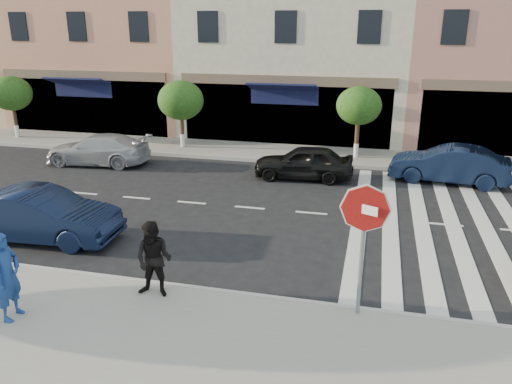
{
  "coord_description": "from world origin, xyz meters",
  "views": [
    {
      "loc": [
        3.78,
        -10.63,
        5.67
      ],
      "look_at": [
        0.8,
        1.58,
        1.4
      ],
      "focal_mm": 35.0,
      "sensor_mm": 36.0,
      "label": 1
    }
  ],
  "objects_px": {
    "photographer": "(7,276)",
    "car_far_left": "(98,149)",
    "walker": "(154,260)",
    "car_near_mid": "(40,215)",
    "car_far_mid": "(304,162)",
    "car_far_right": "(449,164)",
    "stop_sign": "(364,222)"
  },
  "relations": [
    {
      "from": "photographer",
      "to": "car_near_mid",
      "type": "relative_size",
      "value": 0.42
    },
    {
      "from": "car_far_left",
      "to": "photographer",
      "type": "bearing_deg",
      "value": 18.64
    },
    {
      "from": "car_far_left",
      "to": "walker",
      "type": "bearing_deg",
      "value": 32.06
    },
    {
      "from": "car_near_mid",
      "to": "car_far_left",
      "type": "bearing_deg",
      "value": 16.97
    },
    {
      "from": "photographer",
      "to": "car_far_left",
      "type": "xyz_separation_m",
      "value": [
        -4.62,
        11.06,
        -0.42
      ]
    },
    {
      "from": "stop_sign",
      "to": "walker",
      "type": "height_order",
      "value": "stop_sign"
    },
    {
      "from": "car_far_left",
      "to": "car_far_mid",
      "type": "height_order",
      "value": "car_far_mid"
    },
    {
      "from": "car_near_mid",
      "to": "car_far_mid",
      "type": "bearing_deg",
      "value": -42.27
    },
    {
      "from": "walker",
      "to": "photographer",
      "type": "bearing_deg",
      "value": -149.46
    },
    {
      "from": "car_near_mid",
      "to": "car_far_left",
      "type": "xyz_separation_m",
      "value": [
        -2.61,
        7.36,
        -0.08
      ]
    },
    {
      "from": "photographer",
      "to": "car_near_mid",
      "type": "bearing_deg",
      "value": 25.8
    },
    {
      "from": "walker",
      "to": "car_far_right",
      "type": "bearing_deg",
      "value": 55.01
    },
    {
      "from": "walker",
      "to": "car_far_right",
      "type": "height_order",
      "value": "walker"
    },
    {
      "from": "photographer",
      "to": "car_far_mid",
      "type": "height_order",
      "value": "photographer"
    },
    {
      "from": "car_far_right",
      "to": "photographer",
      "type": "bearing_deg",
      "value": -31.14
    },
    {
      "from": "stop_sign",
      "to": "car_far_left",
      "type": "relative_size",
      "value": 0.63
    },
    {
      "from": "stop_sign",
      "to": "photographer",
      "type": "xyz_separation_m",
      "value": [
        -6.6,
        -1.75,
        -1.06
      ]
    },
    {
      "from": "photographer",
      "to": "walker",
      "type": "distance_m",
      "value": 2.79
    },
    {
      "from": "stop_sign",
      "to": "car_far_right",
      "type": "relative_size",
      "value": 0.65
    },
    {
      "from": "car_far_left",
      "to": "car_far_right",
      "type": "relative_size",
      "value": 1.03
    },
    {
      "from": "car_near_mid",
      "to": "stop_sign",
      "type": "bearing_deg",
      "value": -105.3
    },
    {
      "from": "stop_sign",
      "to": "car_far_mid",
      "type": "relative_size",
      "value": 0.73
    },
    {
      "from": "car_far_mid",
      "to": "car_far_right",
      "type": "xyz_separation_m",
      "value": [
        5.31,
        0.79,
        0.06
      ]
    },
    {
      "from": "stop_sign",
      "to": "photographer",
      "type": "relative_size",
      "value": 1.51
    },
    {
      "from": "photographer",
      "to": "car_far_left",
      "type": "distance_m",
      "value": 11.99
    },
    {
      "from": "walker",
      "to": "car_far_left",
      "type": "bearing_deg",
      "value": 125.18
    },
    {
      "from": "car_far_right",
      "to": "car_far_left",
      "type": "bearing_deg",
      "value": -79.47
    },
    {
      "from": "photographer",
      "to": "car_far_right",
      "type": "xyz_separation_m",
      "value": [
        9.4,
        11.85,
        -0.36
      ]
    },
    {
      "from": "photographer",
      "to": "car_far_right",
      "type": "height_order",
      "value": "photographer"
    },
    {
      "from": "stop_sign",
      "to": "car_near_mid",
      "type": "height_order",
      "value": "stop_sign"
    },
    {
      "from": "car_far_left",
      "to": "car_far_right",
      "type": "xyz_separation_m",
      "value": [
        14.03,
        0.79,
        0.06
      ]
    },
    {
      "from": "car_near_mid",
      "to": "car_far_right",
      "type": "xyz_separation_m",
      "value": [
        11.42,
        8.15,
        -0.02
      ]
    }
  ]
}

